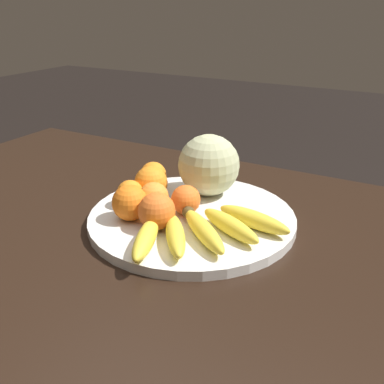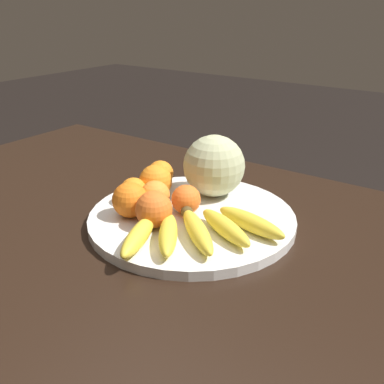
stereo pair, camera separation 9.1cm
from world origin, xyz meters
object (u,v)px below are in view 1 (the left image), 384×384
Objects in this scene: melon at (209,165)px; orange_side_extra at (153,175)px; fruit_bowl at (192,218)px; orange_front_right at (156,198)px; orange_mid_center at (186,200)px; orange_front_left at (157,211)px; orange_back_right at (130,203)px; orange_back_left at (151,183)px; produce_tag at (173,202)px; kitchen_table at (148,267)px; orange_top_small at (130,193)px; banana_bunch at (204,229)px.

melon reaches higher than orange_side_extra.
orange_front_right is at bearing -161.02° from fruit_bowl.
orange_front_right reaches higher than orange_mid_center.
orange_front_left is 1.00× the size of orange_back_right.
orange_mid_center is (0.01, -0.11, -0.04)m from melon.
orange_side_extra is at bearing 107.96° from orange_back_right.
orange_mid_center is 0.11m from orange_back_left.
kitchen_table is at bearing -97.31° from produce_tag.
produce_tag reaches higher than kitchen_table.
orange_front_left is 1.18× the size of orange_side_extra.
melon is at bearing 87.03° from orange_front_left.
orange_mid_center is 0.99× the size of orange_side_extra.
orange_top_small is at bearing -177.72° from orange_front_right.
fruit_bowl is 6.93× the size of orange_side_extra.
melon is 0.21m from orange_back_right.
orange_back_right is 1.27× the size of orange_top_small.
produce_tag is (0.09, -0.05, -0.03)m from orange_side_extra.
fruit_bowl is at bearing 70.87° from orange_front_left.
orange_top_small is at bearing -129.78° from melon.
orange_back_left is 1.02× the size of orange_back_right.
orange_top_small is at bearing -153.22° from banana_bunch.
orange_side_extra is at bearing 151.13° from fruit_bowl.
orange_mid_center is 0.12m from orange_top_small.
orange_mid_center reaches higher than produce_tag.
orange_back_right is (-0.03, -0.05, 0.00)m from orange_front_right.
kitchen_table is at bearing 49.65° from orange_back_right.
orange_mid_center is (0.06, 0.02, -0.00)m from orange_front_right.
orange_front_right is at bearing -111.07° from melon.
banana_bunch is 0.15m from orange_front_right.
orange_back_left reaches higher than orange_mid_center.
orange_mid_center is at bearing 40.78° from kitchen_table.
orange_back_right is (-0.07, 0.01, -0.00)m from orange_front_left.
orange_side_extra is 0.10m from produce_tag.
banana_bunch is at bearing -29.22° from orange_back_left.
banana_bunch is at bearing 5.42° from orange_front_left.
produce_tag is (0.01, 0.06, -0.03)m from orange_front_right.
orange_front_right reaches higher than produce_tag.
orange_front_right is at bearing -96.83° from produce_tag.
produce_tag is (-0.05, 0.03, -0.03)m from orange_mid_center.
orange_top_small is 0.93× the size of orange_side_extra.
orange_mid_center is 0.07m from produce_tag.
fruit_bowl is 5.88× the size of orange_back_right.
orange_front_left is at bearing -28.84° from orange_top_small.
orange_front_right reaches higher than fruit_bowl.
melon is 1.87× the size of orange_back_left.
orange_back_right is (-0.08, -0.19, -0.03)m from melon.
melon is 1.90× the size of orange_front_left.
orange_top_small is at bearing 153.95° from kitchen_table.
orange_front_right is (-0.04, 0.06, -0.00)m from orange_front_left.
kitchen_table is 10.64× the size of melon.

